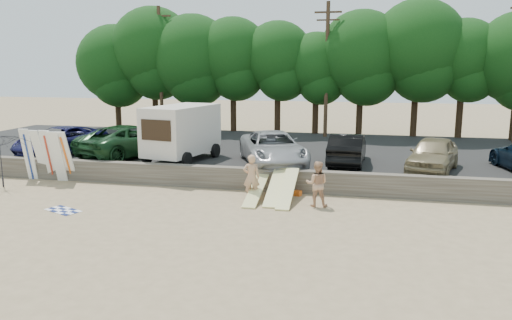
% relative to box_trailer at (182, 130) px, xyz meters
% --- Properties ---
extents(ground, '(120.00, 120.00, 0.00)m').
position_rel_box_trailer_xyz_m(ground, '(4.48, -5.60, -2.28)').
color(ground, tan).
rests_on(ground, ground).
extents(seawall, '(44.00, 0.50, 1.00)m').
position_rel_box_trailer_xyz_m(seawall, '(4.48, -2.60, -1.78)').
color(seawall, '#6B6356').
rests_on(seawall, ground).
extents(parking_lot, '(44.00, 14.50, 0.70)m').
position_rel_box_trailer_xyz_m(parking_lot, '(4.48, 4.90, -1.93)').
color(parking_lot, '#282828').
rests_on(parking_lot, ground).
extents(treeline, '(34.48, 6.72, 9.26)m').
position_rel_box_trailer_xyz_m(treeline, '(3.58, 11.93, 3.96)').
color(treeline, '#382616').
rests_on(treeline, parking_lot).
extents(utility_poles, '(25.80, 0.26, 9.00)m').
position_rel_box_trailer_xyz_m(utility_poles, '(6.48, 10.40, 3.15)').
color(utility_poles, '#473321').
rests_on(utility_poles, parking_lot).
extents(box_trailer, '(3.21, 4.77, 2.82)m').
position_rel_box_trailer_xyz_m(box_trailer, '(0.00, 0.00, 0.00)').
color(box_trailer, beige).
rests_on(box_trailer, parking_lot).
extents(car_0, '(3.77, 5.90, 1.51)m').
position_rel_box_trailer_xyz_m(car_0, '(-7.20, 0.24, -0.82)').
color(car_0, '#121240').
rests_on(car_0, parking_lot).
extents(car_1, '(4.79, 6.69, 1.69)m').
position_rel_box_trailer_xyz_m(car_1, '(-3.18, 0.61, -0.73)').
color(car_1, '#133519').
rests_on(car_1, parking_lot).
extents(car_2, '(4.67, 6.46, 1.63)m').
position_rel_box_trailer_xyz_m(car_2, '(4.81, -0.14, -0.76)').
color(car_2, '#A2A3A7').
rests_on(car_2, parking_lot).
extents(car_3, '(1.79, 4.69, 1.53)m').
position_rel_box_trailer_xyz_m(car_3, '(8.38, 0.87, -0.82)').
color(car_3, black).
rests_on(car_3, parking_lot).
extents(car_4, '(3.08, 5.00, 1.59)m').
position_rel_box_trailer_xyz_m(car_4, '(12.32, -0.07, -0.78)').
color(car_4, '#887A57').
rests_on(car_4, parking_lot).
extents(surfboard_upright_0, '(0.52, 0.58, 2.56)m').
position_rel_box_trailer_xyz_m(surfboard_upright_0, '(-6.75, -3.09, -1.00)').
color(surfboard_upright_0, white).
rests_on(surfboard_upright_0, ground).
extents(surfboard_upright_1, '(0.54, 0.83, 2.51)m').
position_rel_box_trailer_xyz_m(surfboard_upright_1, '(-6.20, -2.96, -1.02)').
color(surfboard_upright_1, white).
rests_on(surfboard_upright_1, ground).
extents(surfboard_upright_2, '(0.58, 0.78, 2.53)m').
position_rel_box_trailer_xyz_m(surfboard_upright_2, '(-5.65, -3.04, -1.01)').
color(surfboard_upright_2, white).
rests_on(surfboard_upright_2, ground).
extents(surfboard_upright_3, '(0.60, 0.86, 2.51)m').
position_rel_box_trailer_xyz_m(surfboard_upright_3, '(-5.06, -3.24, -1.02)').
color(surfboard_upright_3, white).
rests_on(surfboard_upright_3, ground).
extents(surfboard_upright_4, '(0.52, 0.86, 2.49)m').
position_rel_box_trailer_xyz_m(surfboard_upright_4, '(-4.70, -3.06, -1.03)').
color(surfboard_upright_4, white).
rests_on(surfboard_upright_4, ground).
extents(surfboard_low_0, '(0.56, 2.92, 0.83)m').
position_rel_box_trailer_xyz_m(surfboard_low_0, '(4.87, -4.20, -1.86)').
color(surfboard_low_0, '#E4DF90').
rests_on(surfboard_low_0, ground).
extents(surfboard_low_1, '(0.56, 2.84, 1.11)m').
position_rel_box_trailer_xyz_m(surfboard_low_1, '(5.65, -4.01, -1.72)').
color(surfboard_low_1, '#E4DF90').
rests_on(surfboard_low_1, ground).
extents(surfboard_low_2, '(0.56, 2.83, 1.14)m').
position_rel_box_trailer_xyz_m(surfboard_low_2, '(6.21, -4.24, -1.71)').
color(surfboard_low_2, '#E4DF90').
rests_on(surfboard_low_2, ground).
extents(beachgoer_a, '(0.77, 0.58, 1.91)m').
position_rel_box_trailer_xyz_m(beachgoer_a, '(4.66, -4.19, -1.33)').
color(beachgoer_a, tan).
rests_on(beachgoer_a, ground).
extents(beachgoer_b, '(0.92, 0.73, 1.83)m').
position_rel_box_trailer_xyz_m(beachgoer_b, '(7.45, -4.66, -1.37)').
color(beachgoer_b, tan).
rests_on(beachgoer_b, ground).
extents(cooler, '(0.43, 0.36, 0.32)m').
position_rel_box_trailer_xyz_m(cooler, '(5.93, -3.20, -2.12)').
color(cooler, green).
rests_on(cooler, ground).
extents(gear_bag, '(0.38, 0.35, 0.22)m').
position_rel_box_trailer_xyz_m(gear_bag, '(6.48, -3.20, -2.17)').
color(gear_bag, orange).
rests_on(gear_bag, ground).
extents(beach_towel, '(1.97, 1.97, 0.00)m').
position_rel_box_trailer_xyz_m(beach_towel, '(-2.09, -7.43, -2.27)').
color(beach_towel, white).
rests_on(beach_towel, ground).
extents(beach_umbrella, '(3.22, 3.27, 2.51)m').
position_rel_box_trailer_xyz_m(beach_umbrella, '(-7.05, -4.69, -1.03)').
color(beach_umbrella, black).
rests_on(beach_umbrella, ground).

